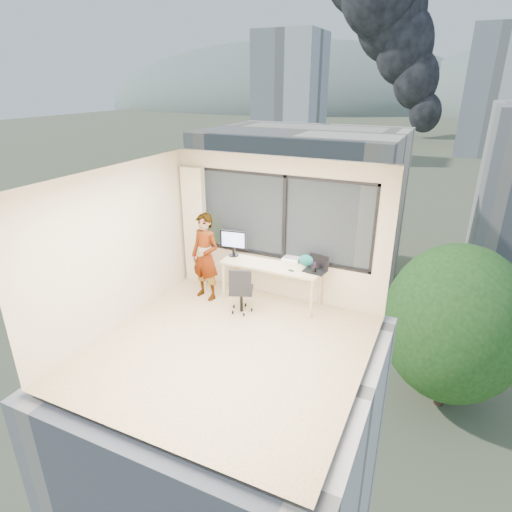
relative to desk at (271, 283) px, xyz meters
The scene contains 24 objects.
floor 1.70m from the desk, 90.00° to the right, with size 4.00×4.00×0.01m, color beige.
ceiling 2.78m from the desk, 90.00° to the right, with size 4.00×4.00×0.01m, color white.
wall_front 3.78m from the desk, 90.00° to the right, with size 4.00×0.01×2.60m, color beige.
wall_left 2.76m from the desk, 140.31° to the right, with size 0.01×4.00×2.60m, color beige.
wall_right 2.76m from the desk, 39.69° to the right, with size 0.01×4.00×2.60m, color beige.
window_wall 1.20m from the desk, 81.63° to the left, with size 3.30×0.16×1.55m, color black, non-canonical shape.
curtain 1.90m from the desk, behind, with size 0.45×0.14×2.30m, color #F4EABF.
desk is the anchor object (origin of this frame).
chair 0.65m from the desk, 120.64° to the right, with size 0.45×0.45×0.89m, color black, non-canonical shape.
person 1.29m from the desk, 163.23° to the right, with size 0.59×0.39×1.63m, color #2D2D33.
monitor 1.02m from the desk, behind, with size 0.50×0.11×0.50m, color black, non-canonical shape.
game_console 0.55m from the desk, 42.81° to the left, with size 0.29×0.25×0.07m, color white.
laptop 0.94m from the desk, ahead, with size 0.38×0.40×0.24m, color black, non-canonical shape.
cellphone 0.58m from the desk, 17.33° to the right, with size 0.10×0.04×0.01m, color black.
pen_cup 0.90m from the desk, ahead, with size 0.07×0.07×0.09m, color black.
handbag 0.79m from the desk, 16.66° to the left, with size 0.28×0.14×0.22m, color #0C474C.
exterior_ground 119.21m from the desk, 90.00° to the left, with size 400.00×400.00×0.04m, color #515B3D.
near_bldg_a 30.64m from the desk, 107.62° to the left, with size 16.00×12.00×14.00m, color beige.
far_tower_a 99.69m from the desk, 110.55° to the left, with size 14.00×14.00×28.00m, color silver.
far_tower_b 118.61m from the desk, 86.13° to the left, with size 13.00×13.00×30.00m, color silver.
far_tower_d 160.05m from the desk, 112.02° to the left, with size 16.00×14.00×22.00m, color silver.
hill_a 340.51m from the desk, 110.65° to the left, with size 288.00×216.00×90.00m, color slate.
tree_a 27.88m from the desk, 128.19° to the left, with size 7.00×7.00×8.00m, color #22511B, non-canonical shape.
tree_b 19.51m from the desk, 76.24° to the left, with size 7.60×7.60×9.00m, color #22511B, non-canonical shape.
Camera 1 is at (2.70, -4.80, 3.79)m, focal length 30.02 mm.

